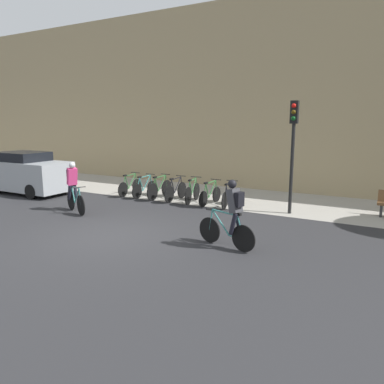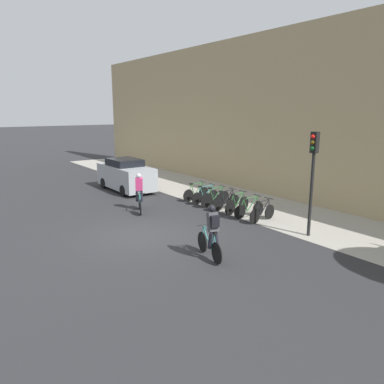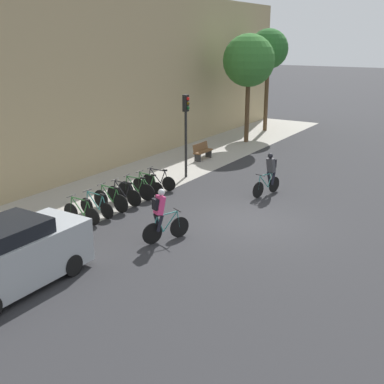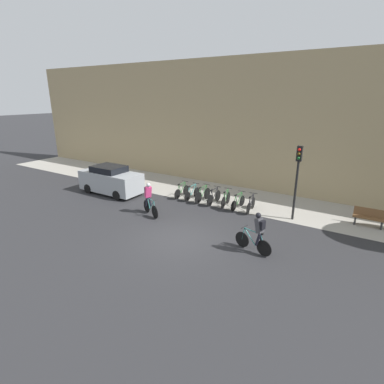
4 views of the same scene
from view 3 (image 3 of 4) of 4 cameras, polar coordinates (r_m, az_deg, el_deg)
name	(u,v)px [view 3 (image 3 of 4)]	position (r m, az deg, el deg)	size (l,w,h in m)	color
ground	(247,221)	(17.56, 6.50, -3.48)	(200.00, 200.00, 0.00)	#2B2B2D
kerb_strip	(106,191)	(21.16, -10.15, 0.10)	(44.00, 4.50, 0.01)	#A39E93
building_facade	(56,86)	(22.09, -15.81, 11.99)	(44.00, 0.60, 8.70)	tan
cyclist_pink	(161,214)	(15.46, -3.64, -2.65)	(1.58, 0.78, 1.79)	black
cyclist_grey	(270,173)	(20.44, 9.18, 2.28)	(1.74, 0.60, 1.78)	black
parked_bike_0	(81,212)	(17.64, -12.96, -2.37)	(0.46, 1.67, 0.96)	black
parked_bike_1	(97,206)	(18.17, -11.23, -1.68)	(0.46, 1.66, 0.95)	black
parked_bike_2	(111,200)	(18.70, -9.61, -0.92)	(0.46, 1.75, 0.99)	black
parked_bike_3	(124,195)	(19.26, -8.07, -0.32)	(0.46, 1.71, 0.98)	black
parked_bike_4	(136,190)	(19.83, -6.63, 0.29)	(0.46, 1.68, 0.99)	black
parked_bike_5	(148,185)	(20.42, -5.25, 0.78)	(0.46, 1.67, 0.94)	black
parked_bike_6	(159,181)	(21.02, -3.97, 1.32)	(0.46, 1.64, 0.96)	black
traffic_light_pole	(186,121)	(22.39, -0.72, 8.39)	(0.26, 0.30, 3.88)	black
bench	(202,151)	(26.27, 1.24, 4.88)	(1.44, 0.44, 0.89)	brown
parked_car	(10,257)	(13.51, -20.75, -7.20)	(4.30, 1.84, 1.85)	#9EA3A8
street_tree_0	(249,61)	(30.47, 6.76, 15.18)	(3.17, 3.17, 6.62)	#4C3823
street_tree_1	(268,50)	(34.62, 9.05, 16.32)	(2.69, 2.69, 6.97)	#4C3823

